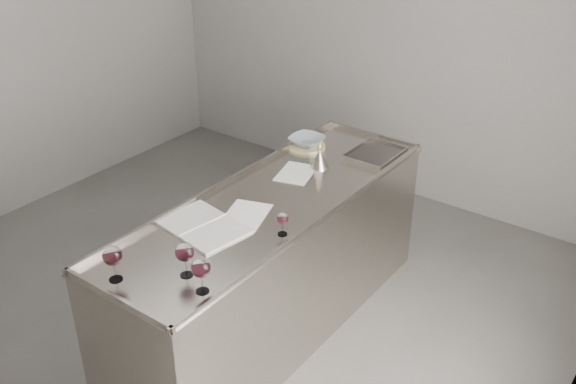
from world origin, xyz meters
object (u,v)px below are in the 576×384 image
Objects in this scene: wine_glass_right at (201,269)px; notebook at (203,226)px; wine_glass_small at (282,219)px; wine_funnel at (319,160)px; wine_glass_middle at (185,253)px; wine_glass_left at (112,257)px; ceramic_bowl at (307,141)px; counter at (273,265)px.

notebook is at bearing 132.99° from wine_glass_right.
wine_funnel reaches higher than wine_glass_small.
wine_glass_left is at bearing -137.47° from wine_glass_middle.
notebook is 1.23m from ceramic_bowl.
ceramic_bowl is (-0.55, 1.65, -0.08)m from wine_glass_right.
wine_glass_middle reaches higher than notebook.
notebook is at bearing 89.62° from wine_glass_left.
wine_funnel is (-0.14, 1.38, -0.07)m from wine_glass_middle.
notebook is at bearing -95.91° from wine_funnel.
wine_glass_left reaches higher than wine_glass_right.
ceramic_bowl is (-0.14, 1.83, -0.09)m from wine_glass_left.
counter is at bearing 135.98° from wine_glass_small.
wine_funnel is at bearing 86.18° from wine_glass_left.
wine_glass_left is at bearing -155.71° from wine_glass_right.
wine_glass_middle is 0.47m from notebook.
wine_glass_small is 0.26× the size of notebook.
ceramic_bowl reaches higher than notebook.
wine_funnel is at bearing 95.98° from wine_glass_middle.
notebook is 2.21× the size of ceramic_bowl.
wine_glass_small is (-0.00, 0.63, -0.04)m from wine_glass_right.
wine_glass_small is 0.46m from notebook.
wine_glass_small is 0.74× the size of wine_funnel.
wine_glass_left is 1.03× the size of wine_funnel.
ceramic_bowl is 0.33m from wine_funnel.
counter is 0.75m from wine_funnel.
wine_glass_left is 1.84m from ceramic_bowl.
wine_funnel is (-0.30, 0.80, -0.04)m from wine_glass_small.
wine_glass_middle is at bearing -76.06° from ceramic_bowl.
wine_glass_middle is at bearing -104.66° from wine_glass_small.
wine_glass_left is 1.03× the size of wine_glass_right.
counter reaches higher than notebook.
ceramic_bowl is 1.30× the size of wine_funnel.
wine_funnel reaches higher than counter.
wine_glass_small is at bearing -61.59° from ceramic_bowl.
counter is 12.73× the size of wine_glass_left.
counter is 13.07× the size of wine_glass_middle.
wine_glass_left is at bearing -96.88° from counter.
wine_glass_right is 0.77× the size of ceramic_bowl.
ceramic_bowl is at bearing 108.44° from wine_glass_right.
wine_funnel reaches higher than ceramic_bowl.
wine_funnel is (-0.30, 1.43, -0.07)m from wine_glass_right.
wine_glass_right is (0.27, -0.90, 0.60)m from counter.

